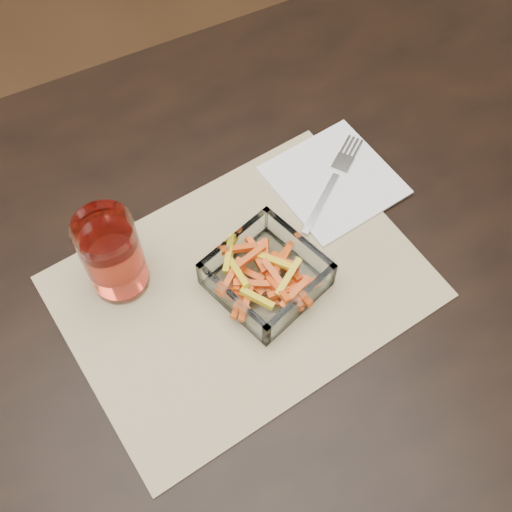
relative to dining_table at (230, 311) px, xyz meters
The scene contains 6 objects.
dining_table is the anchor object (origin of this frame).
placemat 0.09m from the dining_table, 42.21° to the right, with size 0.45×0.33×0.00m, color tan.
glass_bowl 0.12m from the dining_table, 28.49° to the right, with size 0.16×0.16×0.05m.
tumbler 0.20m from the dining_table, 151.86° to the left, with size 0.07×0.07×0.13m.
napkin 0.24m from the dining_table, 21.03° to the left, with size 0.16×0.16×0.00m, color white.
fork 0.24m from the dining_table, 20.83° to the left, with size 0.16×0.12×0.00m.
Camera 1 is at (-0.14, -0.36, 1.50)m, focal length 45.00 mm.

